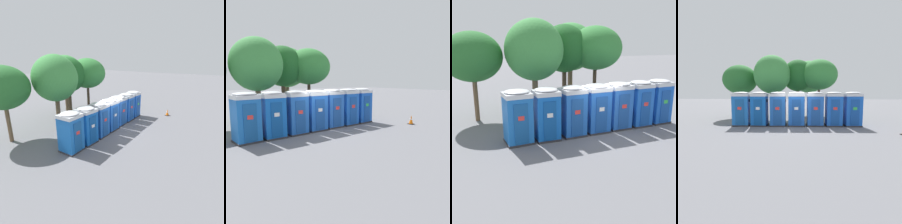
{
  "view_description": "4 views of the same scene",
  "coord_description": "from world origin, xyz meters",
  "views": [
    {
      "loc": [
        -10.54,
        -7.82,
        5.56
      ],
      "look_at": [
        0.37,
        0.3,
        1.39
      ],
      "focal_mm": 28.0,
      "sensor_mm": 36.0,
      "label": 1
    },
    {
      "loc": [
        -6.96,
        -11.29,
        3.13
      ],
      "look_at": [
        1.86,
        0.38,
        0.98
      ],
      "focal_mm": 35.0,
      "sensor_mm": 36.0,
      "label": 2
    },
    {
      "loc": [
        -6.15,
        -11.54,
        4.67
      ],
      "look_at": [
        -1.83,
        0.19,
        1.25
      ],
      "focal_mm": 42.0,
      "sensor_mm": 36.0,
      "label": 3
    },
    {
      "loc": [
        0.53,
        -12.72,
        2.43
      ],
      "look_at": [
        -0.5,
        0.26,
        1.03
      ],
      "focal_mm": 28.0,
      "sensor_mm": 36.0,
      "label": 4
    }
  ],
  "objects": [
    {
      "name": "portapotty_2",
      "position": [
        -1.39,
        0.18,
        1.28
      ],
      "size": [
        1.25,
        1.27,
        2.54
      ],
      "color": "#2D2D33",
      "rests_on": "ground"
    },
    {
      "name": "ground_plane",
      "position": [
        0.0,
        0.0,
        0.0
      ],
      "size": [
        120.0,
        120.0,
        0.0
      ],
      "primitive_type": "plane",
      "color": "slate"
    },
    {
      "name": "street_tree_2",
      "position": [
        -0.11,
        4.83,
        4.14
      ],
      "size": [
        3.05,
        3.05,
        5.7
      ],
      "color": "#4C3826",
      "rests_on": "ground"
    },
    {
      "name": "portapotty_4",
      "position": [
        1.36,
        0.39,
        1.28
      ],
      "size": [
        1.26,
        1.24,
        2.54
      ],
      "color": "#2D2D33",
      "rests_on": "ground"
    },
    {
      "name": "street_tree_0",
      "position": [
        1.97,
        4.49,
        4.18
      ],
      "size": [
        3.5,
        3.5,
        5.62
      ],
      "color": "#4C3826",
      "rests_on": "ground"
    },
    {
      "name": "street_tree_1",
      "position": [
        1.07,
        6.78,
        4.19
      ],
      "size": [
        3.68,
        3.68,
        5.92
      ],
      "color": "brown",
      "rests_on": "ground"
    },
    {
      "name": "street_tree_4",
      "position": [
        -5.81,
        4.47,
        3.76
      ],
      "size": [
        3.4,
        3.4,
        5.2
      ],
      "color": "brown",
      "rests_on": "ground"
    },
    {
      "name": "portapotty_3",
      "position": [
        -0.01,
        0.27,
        1.28
      ],
      "size": [
        1.26,
        1.23,
        2.54
      ],
      "color": "#2D2D33",
      "rests_on": "ground"
    },
    {
      "name": "portapotty_5",
      "position": [
        2.75,
        0.42,
        1.28
      ],
      "size": [
        1.21,
        1.24,
        2.54
      ],
      "color": "#2D2D33",
      "rests_on": "ground"
    },
    {
      "name": "portapotty_1",
      "position": [
        -2.77,
        0.1,
        1.28
      ],
      "size": [
        1.19,
        1.22,
        2.54
      ],
      "color": "#2D2D33",
      "rests_on": "ground"
    },
    {
      "name": "portapotty_6",
      "position": [
        4.12,
        0.51,
        1.28
      ],
      "size": [
        1.28,
        1.27,
        2.54
      ],
      "color": "#2D2D33",
      "rests_on": "ground"
    },
    {
      "name": "portapotty_0",
      "position": [
        -4.15,
        0.08,
        1.28
      ],
      "size": [
        1.33,
        1.3,
        2.54
      ],
      "color": "#2D2D33",
      "rests_on": "ground"
    },
    {
      "name": "street_tree_3",
      "position": [
        -2.43,
        3.55,
        4.12
      ],
      "size": [
        3.4,
        3.4,
        5.9
      ],
      "color": "brown",
      "rests_on": "ground"
    }
  ]
}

